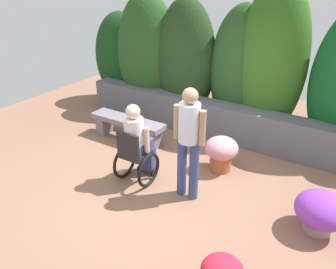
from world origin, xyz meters
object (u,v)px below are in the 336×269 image
person_in_wheelchair (137,146)px  flower_pot_terracotta_by_wall (221,151)px  stone_bench (128,126)px  flower_pot_purple_near (321,211)px  person_standing_companion (189,137)px

person_in_wheelchair → flower_pot_terracotta_by_wall: size_ratio=2.20×
stone_bench → flower_pot_purple_near: 3.77m
person_in_wheelchair → flower_pot_purple_near: 2.72m
flower_pot_purple_near → person_in_wheelchair: bearing=-173.4°
stone_bench → person_in_wheelchair: (1.01, -1.02, 0.31)m
stone_bench → person_standing_companion: person_standing_companion is taller
stone_bench → person_standing_companion: (1.89, -0.96, 0.67)m
stone_bench → person_in_wheelchair: size_ratio=1.20×
flower_pot_purple_near → flower_pot_terracotta_by_wall: size_ratio=1.10×
person_in_wheelchair → flower_pot_terracotta_by_wall: (1.01, 0.99, -0.27)m
flower_pot_purple_near → flower_pot_terracotta_by_wall: bearing=158.0°
person_standing_companion → flower_pot_purple_near: person_standing_companion is taller
person_in_wheelchair → person_standing_companion: bearing=13.3°
person_in_wheelchair → flower_pot_purple_near: person_in_wheelchair is taller
person_standing_companion → flower_pot_purple_near: bearing=5.2°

